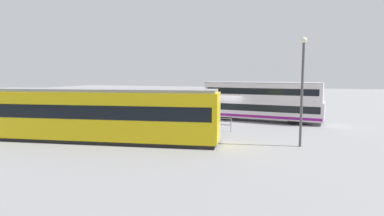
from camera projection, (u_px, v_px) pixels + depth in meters
The scene contains 8 objects.
ground_plane at pixel (230, 121), 30.34m from camera, with size 160.00×160.00×0.00m, color gray.
double_decker_bus at pixel (261, 101), 30.04m from camera, with size 11.58×3.37×3.81m.
tram_yellow at pixel (102, 114), 20.90m from camera, with size 16.04×5.65×3.59m.
pedestrian_near_railing at pixel (167, 115), 27.57m from camera, with size 0.39×0.39×1.66m.
pedestrian_crossing at pixel (187, 122), 23.23m from camera, with size 0.33×0.36×1.69m.
pedestrian_railing at pixel (173, 121), 25.46m from camera, with size 9.50×1.48×1.08m.
info_sign at pixel (117, 108), 26.60m from camera, with size 1.13×0.37×2.45m.
street_lamp at pixel (302, 84), 19.11m from camera, with size 0.36×0.36×6.82m.
Camera 1 is at (-7.13, 29.40, 4.54)m, focal length 28.83 mm.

